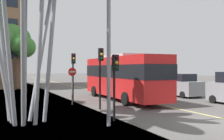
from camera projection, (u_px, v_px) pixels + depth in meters
name	position (u px, v px, depth m)	size (l,w,h in m)	color
ground	(212.00, 126.00, 11.72)	(120.00, 240.00, 0.10)	#54514F
red_bus	(122.00, 75.00, 21.12)	(2.96, 11.14, 3.77)	red
traffic_light_kerb_near	(115.00, 73.00, 12.63)	(0.28, 0.42, 3.30)	black
traffic_light_kerb_far	(101.00, 65.00, 16.20)	(0.28, 0.42, 3.90)	black
traffic_light_island_mid	(73.00, 67.00, 20.12)	(0.28, 0.42, 3.79)	black
car_parked_far	(181.00, 86.00, 23.78)	(2.07, 4.02, 2.11)	gray
street_lamp	(115.00, 14.00, 11.71)	(1.58, 0.44, 8.14)	gray
tree_pavement_far	(16.00, 40.00, 31.33)	(4.70, 4.75, 8.07)	brown
no_entry_sign	(72.00, 80.00, 18.35)	(0.60, 0.12, 2.67)	gray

